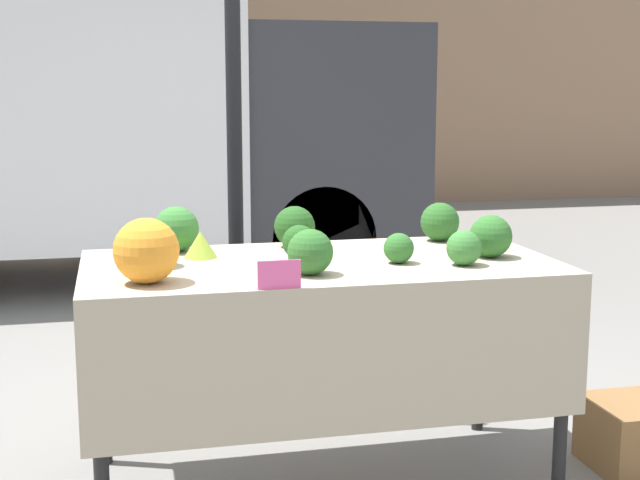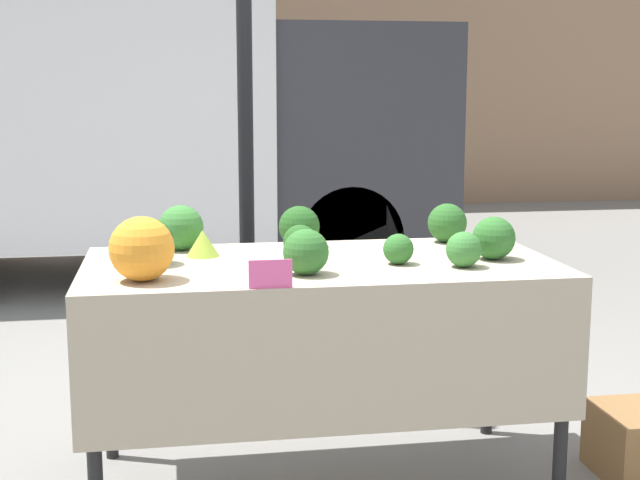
% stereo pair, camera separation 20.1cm
% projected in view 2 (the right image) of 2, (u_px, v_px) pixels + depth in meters
% --- Properties ---
extents(tent_pole, '(0.07, 0.07, 2.78)m').
position_uv_depth(tent_pole, '(245.00, 116.00, 4.02)').
color(tent_pole, black).
rests_on(tent_pole, ground_plane).
extents(parked_truck, '(4.77, 1.97, 2.62)m').
position_uv_depth(parked_truck, '(118.00, 103.00, 7.04)').
color(parked_truck, white).
rests_on(parked_truck, ground_plane).
extents(market_table, '(1.74, 0.87, 0.88)m').
position_uv_depth(market_table, '(323.00, 295.00, 3.27)').
color(market_table, tan).
rests_on(market_table, ground_plane).
extents(orange_cauliflower, '(0.22, 0.22, 0.22)m').
position_uv_depth(orange_cauliflower, '(142.00, 249.00, 2.96)').
color(orange_cauliflower, orange).
rests_on(orange_cauliflower, market_table).
extents(romanesco_head, '(0.13, 0.13, 0.10)m').
position_uv_depth(romanesco_head, '(203.00, 243.00, 3.40)').
color(romanesco_head, '#93B238').
rests_on(romanesco_head, market_table).
extents(broccoli_head_0, '(0.17, 0.17, 0.17)m').
position_uv_depth(broccoli_head_0, '(150.00, 241.00, 3.24)').
color(broccoli_head_0, '#285B23').
rests_on(broccoli_head_0, market_table).
extents(broccoli_head_1, '(0.16, 0.16, 0.16)m').
position_uv_depth(broccoli_head_1, '(494.00, 238.00, 3.34)').
color(broccoli_head_1, '#2D6628').
rests_on(broccoli_head_1, market_table).
extents(broccoli_head_2, '(0.16, 0.16, 0.16)m').
position_uv_depth(broccoli_head_2, '(306.00, 252.00, 3.06)').
color(broccoli_head_2, '#2D6628').
rests_on(broccoli_head_2, market_table).
extents(broccoli_head_3, '(0.18, 0.18, 0.18)m').
position_uv_depth(broccoli_head_3, '(181.00, 228.00, 3.53)').
color(broccoli_head_3, '#387533').
rests_on(broccoli_head_3, market_table).
extents(broccoli_head_4, '(0.13, 0.13, 0.13)m').
position_uv_depth(broccoli_head_4, '(300.00, 242.00, 3.35)').
color(broccoli_head_4, '#23511E').
rests_on(broccoli_head_4, market_table).
extents(broccoli_head_5, '(0.13, 0.13, 0.13)m').
position_uv_depth(broccoli_head_5, '(464.00, 249.00, 3.20)').
color(broccoli_head_5, '#387533').
rests_on(broccoli_head_5, market_table).
extents(broccoli_head_6, '(0.11, 0.11, 0.11)m').
position_uv_depth(broccoli_head_6, '(398.00, 249.00, 3.25)').
color(broccoli_head_6, '#2D6628').
rests_on(broccoli_head_6, market_table).
extents(broccoli_head_7, '(0.16, 0.16, 0.16)m').
position_uv_depth(broccoli_head_7, '(447.00, 223.00, 3.71)').
color(broccoli_head_7, '#285B23').
rests_on(broccoli_head_7, market_table).
extents(broccoli_head_8, '(0.17, 0.17, 0.17)m').
position_uv_depth(broccoli_head_8, '(299.00, 226.00, 3.60)').
color(broccoli_head_8, '#23511E').
rests_on(broccoli_head_8, market_table).
extents(price_sign, '(0.14, 0.01, 0.09)m').
position_uv_depth(price_sign, '(271.00, 274.00, 2.86)').
color(price_sign, '#F45B9E').
rests_on(price_sign, market_table).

